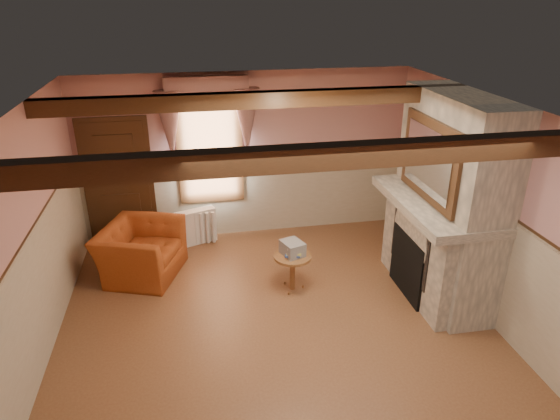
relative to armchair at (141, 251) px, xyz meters
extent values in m
cube|color=brown|center=(1.76, -1.82, -0.39)|extent=(5.50, 6.00, 0.01)
cube|color=silver|center=(1.76, -1.82, 2.41)|extent=(5.50, 6.00, 0.01)
cube|color=tan|center=(1.76, 1.18, 1.01)|extent=(5.50, 0.02, 2.80)
cube|color=tan|center=(-0.99, -1.82, 1.01)|extent=(0.02, 6.00, 2.80)
cube|color=tan|center=(4.51, -1.82, 1.01)|extent=(0.02, 6.00, 2.80)
cube|color=black|center=(3.76, -1.22, 0.06)|extent=(0.20, 0.95, 0.90)
imported|color=#994219|center=(0.00, 0.00, 0.00)|extent=(1.39, 1.48, 0.78)
cylinder|color=brown|center=(2.14, -0.83, -0.11)|extent=(0.69, 0.69, 0.55)
cube|color=#B7AD8C|center=(2.14, -0.81, 0.26)|extent=(0.35, 0.39, 0.20)
cube|color=white|center=(0.83, 0.88, -0.09)|extent=(0.72, 0.41, 0.60)
imported|color=brown|center=(4.01, -1.11, 1.08)|extent=(0.36, 0.36, 0.09)
cube|color=black|center=(4.01, -0.70, 1.13)|extent=(0.14, 0.24, 0.20)
cylinder|color=gold|center=(4.01, -0.82, 1.17)|extent=(0.11, 0.11, 0.28)
cylinder|color=#B4162B|center=(4.01, -1.78, 1.11)|extent=(0.06, 0.06, 0.16)
cylinder|color=yellow|center=(4.01, -1.67, 1.09)|extent=(0.06, 0.06, 0.12)
cube|color=gray|center=(4.19, -1.22, 1.01)|extent=(0.85, 2.00, 2.80)
cube|color=gray|center=(4.01, -1.22, 0.97)|extent=(1.05, 2.05, 0.12)
cube|color=silver|center=(3.82, -1.22, 1.58)|extent=(0.06, 1.44, 1.04)
cube|color=black|center=(-0.34, 1.12, 0.66)|extent=(1.10, 0.10, 2.10)
cube|color=white|center=(1.16, 1.15, 1.26)|extent=(1.06, 0.08, 2.02)
cube|color=gray|center=(1.16, 1.06, 1.86)|extent=(1.30, 0.14, 1.40)
cube|color=black|center=(1.76, -3.02, 2.31)|extent=(5.50, 0.18, 0.20)
cube|color=black|center=(1.76, -0.62, 2.31)|extent=(5.50, 0.18, 0.20)
camera|label=1|loc=(0.83, -6.82, 3.57)|focal=32.00mm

